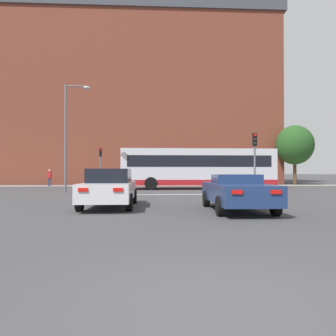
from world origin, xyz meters
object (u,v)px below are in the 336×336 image
(car_roadster_right, at_px, (237,192))
(pedestrian_walking_east, at_px, (95,176))
(street_lamp_junction, at_px, (70,127))
(bus_crossing_lead, at_px, (198,168))
(traffic_light_far_right, at_px, (216,161))
(traffic_light_near_right, at_px, (255,153))
(pedestrian_waiting, at_px, (49,176))
(traffic_light_far_left, at_px, (100,160))
(car_saloon_left, at_px, (110,188))

(car_roadster_right, xyz_separation_m, pedestrian_walking_east, (-8.70, 21.63, 0.35))
(car_roadster_right, height_order, street_lamp_junction, street_lamp_junction)
(bus_crossing_lead, xyz_separation_m, traffic_light_far_right, (2.73, 5.96, 0.79))
(traffic_light_far_right, distance_m, traffic_light_near_right, 11.99)
(street_lamp_junction, distance_m, pedestrian_waiting, 11.47)
(traffic_light_far_left, relative_size, traffic_light_far_right, 1.00)
(traffic_light_far_left, bearing_deg, street_lamp_junction, -93.59)
(car_saloon_left, height_order, pedestrian_walking_east, pedestrian_walking_east)
(car_roadster_right, height_order, traffic_light_near_right, traffic_light_near_right)
(traffic_light_far_right, bearing_deg, street_lamp_junction, -141.24)
(car_saloon_left, xyz_separation_m, traffic_light_far_left, (-3.33, 19.54, 1.77))
(car_saloon_left, distance_m, street_lamp_junction, 11.08)
(bus_crossing_lead, bearing_deg, pedestrian_waiting, -114.12)
(bus_crossing_lead, relative_size, pedestrian_walking_east, 7.08)
(traffic_light_far_right, height_order, street_lamp_junction, street_lamp_junction)
(car_saloon_left, xyz_separation_m, traffic_light_far_right, (8.23, 19.43, 1.77))
(bus_crossing_lead, distance_m, traffic_light_far_left, 10.74)
(car_saloon_left, distance_m, bus_crossing_lead, 14.59)
(traffic_light_near_right, bearing_deg, bus_crossing_lead, 114.97)
(traffic_light_far_left, distance_m, pedestrian_waiting, 5.23)
(pedestrian_walking_east, bearing_deg, traffic_light_far_right, 106.11)
(car_saloon_left, bearing_deg, bus_crossing_lead, 68.20)
(car_saloon_left, relative_size, pedestrian_walking_east, 2.71)
(traffic_light_far_right, distance_m, pedestrian_waiting, 16.62)
(bus_crossing_lead, height_order, pedestrian_waiting, bus_crossing_lead)
(bus_crossing_lead, distance_m, traffic_light_far_right, 6.60)
(traffic_light_far_left, height_order, pedestrian_waiting, traffic_light_far_left)
(traffic_light_near_right, relative_size, pedestrian_walking_east, 2.22)
(car_roadster_right, height_order, pedestrian_walking_east, pedestrian_walking_east)
(car_saloon_left, relative_size, pedestrian_waiting, 2.85)
(bus_crossing_lead, bearing_deg, car_saloon_left, -22.20)
(traffic_light_near_right, height_order, pedestrian_waiting, traffic_light_near_right)
(street_lamp_junction, bearing_deg, traffic_light_far_left, 86.41)
(traffic_light_far_right, height_order, traffic_light_near_right, traffic_light_near_right)
(car_roadster_right, bearing_deg, bus_crossing_lead, 87.92)
(traffic_light_far_left, height_order, pedestrian_walking_east, traffic_light_far_left)
(traffic_light_far_left, xyz_separation_m, traffic_light_far_right, (11.56, -0.11, -0.00))
(car_saloon_left, height_order, traffic_light_far_right, traffic_light_far_right)
(bus_crossing_lead, distance_m, pedestrian_waiting, 15.16)
(traffic_light_near_right, bearing_deg, car_saloon_left, -138.13)
(bus_crossing_lead, height_order, street_lamp_junction, street_lamp_junction)
(car_roadster_right, xyz_separation_m, traffic_light_far_left, (-8.06, 21.05, 1.86))
(traffic_light_far_left, bearing_deg, pedestrian_walking_east, 138.02)
(traffic_light_far_right, bearing_deg, traffic_light_far_left, 179.46)
(traffic_light_near_right, distance_m, pedestrian_walking_east, 17.72)
(traffic_light_far_right, bearing_deg, pedestrian_waiting, 179.22)
(car_saloon_left, height_order, traffic_light_near_right, traffic_light_near_right)
(car_saloon_left, distance_m, car_roadster_right, 4.97)
(car_saloon_left, relative_size, traffic_light_far_right, 1.26)
(bus_crossing_lead, bearing_deg, traffic_light_near_right, 24.97)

